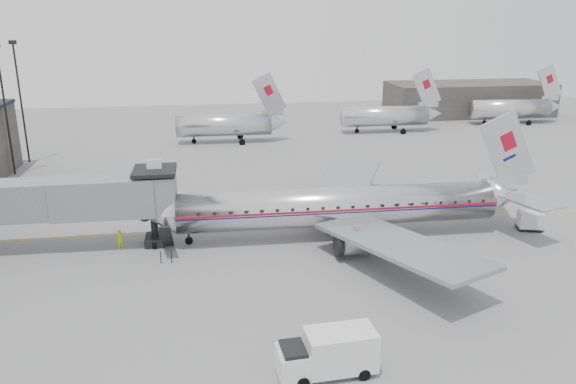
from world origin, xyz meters
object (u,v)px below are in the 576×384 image
object	(u,v)px
airliner	(346,206)
ramp_worker	(120,239)
baggage_cart_white	(530,220)
service_van	(328,353)

from	to	relation	value
airliner	ramp_worker	world-z (taller)	airliner
airliner	baggage_cart_white	xyz separation A→B (m)	(16.53, -0.99, -1.81)
airliner	ramp_worker	bearing A→B (deg)	-179.58
service_van	ramp_worker	distance (m)	22.92
airliner	baggage_cart_white	world-z (taller)	airliner
airliner	service_van	distance (m)	19.72
baggage_cart_white	airliner	bearing A→B (deg)	-168.01
ramp_worker	service_van	bearing A→B (deg)	-80.76
airliner	ramp_worker	xyz separation A→B (m)	(-18.67, 0.01, -1.88)
airliner	service_van	xyz separation A→B (m)	(-5.65, -18.85, -1.40)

